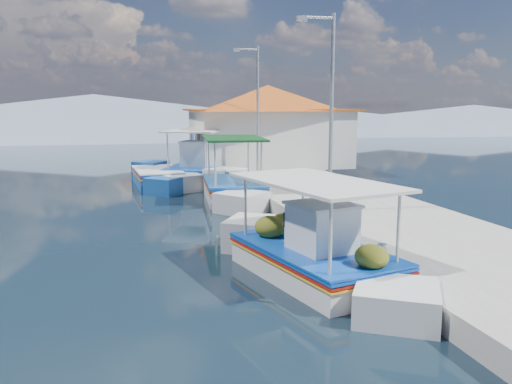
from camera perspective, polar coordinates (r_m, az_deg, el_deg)
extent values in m
plane|color=black|center=(13.63, -7.02, -6.73)|extent=(160.00, 160.00, 0.00)
cube|color=#ABA8A0|center=(20.73, 7.14, -0.43)|extent=(5.00, 44.00, 0.50)
cylinder|color=#A5A8AD|center=(11.79, 13.67, -6.23)|extent=(0.20, 0.20, 0.30)
cylinder|color=#A5A8AD|center=(16.25, 5.42, -1.71)|extent=(0.20, 0.20, 0.30)
cylinder|color=#A5A8AD|center=(21.91, 0.13, 1.23)|extent=(0.20, 0.20, 0.30)
cylinder|color=#A5A8AD|center=(27.71, -2.97, 2.95)|extent=(0.20, 0.20, 0.30)
cube|color=silver|center=(11.74, 6.33, -8.34)|extent=(2.97, 4.44, 0.89)
cube|color=silver|center=(14.28, 5.07, -4.62)|extent=(2.04, 2.04, 0.98)
cube|color=silver|center=(9.31, 8.25, -13.23)|extent=(1.98, 1.98, 0.84)
cube|color=#0C43A6|center=(11.62, 6.36, -6.41)|extent=(3.06, 4.57, 0.06)
cube|color=maroon|center=(11.64, 6.36, -6.76)|extent=(3.06, 4.57, 0.05)
cube|color=#F5AD1B|center=(11.66, 6.35, -7.07)|extent=(3.06, 4.57, 0.04)
cube|color=#0C43A6|center=(11.60, 6.37, -6.10)|extent=(3.07, 4.54, 0.05)
cube|color=brown|center=(11.61, 6.37, -6.23)|extent=(2.79, 4.32, 0.05)
cube|color=silver|center=(11.21, 6.58, -4.08)|extent=(1.39, 1.45, 1.03)
cube|color=silver|center=(11.10, 6.64, -1.40)|extent=(1.51, 1.57, 0.06)
cylinder|color=beige|center=(13.04, 1.94, -1.06)|extent=(0.07, 0.07, 1.50)
cylinder|color=beige|center=(13.21, 9.11, -1.04)|extent=(0.07, 0.07, 1.50)
cylinder|color=beige|center=(9.70, 2.78, -4.74)|extent=(0.07, 0.07, 1.50)
cylinder|color=beige|center=(9.93, 12.35, -4.62)|extent=(0.07, 0.07, 1.50)
cube|color=silver|center=(11.30, 6.50, 1.11)|extent=(3.07, 4.46, 0.07)
ellipsoid|color=#505015|center=(12.77, 4.03, -3.51)|extent=(0.71, 0.78, 0.53)
ellipsoid|color=#505015|center=(13.30, 6.69, -3.21)|extent=(0.60, 0.66, 0.45)
ellipsoid|color=#505015|center=(9.97, 8.62, -7.50)|extent=(0.64, 0.70, 0.48)
sphere|color=red|center=(12.13, 10.51, -2.24)|extent=(0.37, 0.37, 0.37)
cube|color=silver|center=(21.18, -2.49, -0.19)|extent=(2.53, 4.22, 1.03)
cube|color=silver|center=(23.73, -4.42, 1.15)|extent=(2.20, 2.20, 1.14)
cube|color=silver|center=(18.72, -0.12, -1.46)|extent=(2.14, 2.14, 0.98)
cube|color=#0C43A6|center=(21.10, -2.50, 1.09)|extent=(2.61, 4.34, 0.07)
cube|color=maroon|center=(21.11, -2.49, 0.85)|extent=(2.61, 4.34, 0.05)
cube|color=#F5AD1B|center=(21.12, -2.49, 0.65)|extent=(2.61, 4.34, 0.04)
cube|color=#1A529C|center=(21.09, -2.50, 1.29)|extent=(2.62, 4.31, 0.05)
cube|color=brown|center=(21.09, -2.50, 1.20)|extent=(2.35, 4.12, 0.05)
cylinder|color=beige|center=(22.39, -5.92, 3.88)|extent=(0.08, 0.08, 1.74)
cylinder|color=beige|center=(22.86, -1.68, 4.04)|extent=(0.08, 0.08, 1.74)
cylinder|color=beige|center=(19.13, -3.51, 2.96)|extent=(0.08, 0.08, 1.74)
cylinder|color=beige|center=(19.67, 1.36, 3.16)|extent=(0.08, 0.08, 1.74)
cube|color=#0C3C16|center=(20.92, -2.53, 5.91)|extent=(2.64, 4.23, 0.08)
cube|color=#1A529C|center=(25.19, -10.74, 1.20)|extent=(2.23, 3.84, 1.03)
cube|color=#1A529C|center=(27.63, -10.70, 2.19)|extent=(1.99, 1.99, 1.14)
cube|color=#1A529C|center=(22.82, -10.80, 0.35)|extent=(1.93, 1.93, 0.98)
cube|color=#0C43A6|center=(25.13, -10.77, 2.28)|extent=(2.29, 3.96, 0.07)
cube|color=maroon|center=(25.14, -10.77, 2.08)|extent=(2.29, 3.96, 0.05)
cube|color=#F5AD1B|center=(25.15, -10.76, 1.91)|extent=(2.29, 3.96, 0.04)
cube|color=silver|center=(25.12, -10.78, 2.45)|extent=(2.31, 3.92, 0.05)
cube|color=brown|center=(25.12, -10.77, 2.38)|extent=(2.06, 3.75, 0.05)
cube|color=silver|center=(26.36, -6.30, 1.68)|extent=(3.98, 5.07, 1.06)
cube|color=silver|center=(28.91, -9.47, 2.57)|extent=(2.19, 2.19, 1.17)
cube|color=silver|center=(23.96, -2.60, 0.95)|extent=(2.13, 2.13, 1.01)
cube|color=#0C43A6|center=(26.29, -6.32, 2.75)|extent=(4.09, 5.22, 0.07)
cube|color=maroon|center=(26.31, -6.31, 2.55)|extent=(4.09, 5.22, 0.06)
cube|color=#F5AD1B|center=(26.31, -6.31, 2.38)|extent=(4.09, 5.22, 0.04)
cube|color=#0C43A6|center=(26.29, -6.32, 2.92)|extent=(4.10, 5.19, 0.06)
cube|color=brown|center=(26.29, -6.32, 2.84)|extent=(3.77, 4.91, 0.06)
cube|color=silver|center=(25.94, -5.95, 4.13)|extent=(1.77, 1.85, 1.23)
cube|color=silver|center=(25.89, -5.97, 5.53)|extent=(1.92, 2.00, 0.07)
cylinder|color=beige|center=(27.37, -10.14, 4.89)|extent=(0.08, 0.08, 1.79)
cylinder|color=beige|center=(28.30, -6.77, 5.12)|extent=(0.08, 0.08, 1.79)
cylinder|color=beige|center=(24.11, -5.86, 4.39)|extent=(0.08, 0.08, 1.79)
cylinder|color=beige|center=(25.16, -2.24, 4.65)|extent=(0.08, 0.08, 1.79)
cube|color=silver|center=(26.15, -6.39, 6.74)|extent=(4.08, 5.12, 0.08)
cube|color=silver|center=(29.12, 1.27, 5.94)|extent=(8.00, 6.00, 3.00)
cube|color=#B95519|center=(29.07, 1.28, 8.99)|extent=(8.64, 6.48, 0.10)
pyramid|color=#B95519|center=(29.07, 1.29, 10.27)|extent=(10.49, 10.49, 1.40)
cube|color=brown|center=(27.36, -6.24, 4.61)|extent=(0.06, 1.00, 2.00)
cube|color=#0C43A6|center=(29.79, -6.95, 6.14)|extent=(0.06, 1.20, 0.90)
cylinder|color=#A5A8AD|center=(16.23, 8.26, 8.36)|extent=(0.12, 0.12, 6.00)
cylinder|color=#A5A8AD|center=(16.25, 6.79, 18.48)|extent=(1.00, 0.08, 0.08)
cube|color=#A5A8AD|center=(16.07, 5.04, 18.43)|extent=(0.30, 0.14, 0.14)
cylinder|color=#A5A8AD|center=(24.79, 0.19, 8.80)|extent=(0.12, 0.12, 6.00)
cylinder|color=#A5A8AD|center=(24.80, -0.96, 15.39)|extent=(1.00, 0.08, 0.08)
cube|color=#A5A8AD|center=(24.68, -2.13, 15.30)|extent=(0.30, 0.14, 0.14)
cone|color=slate|center=(69.09, -17.30, 7.92)|extent=(96.00, 96.00, 5.50)
cone|color=slate|center=(73.98, 6.83, 7.69)|extent=(76.80, 76.80, 3.80)
cone|color=slate|center=(86.19, 22.67, 7.41)|extent=(89.60, 89.60, 4.20)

